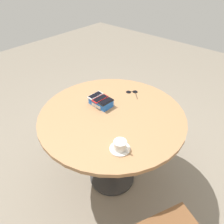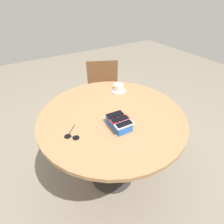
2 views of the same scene
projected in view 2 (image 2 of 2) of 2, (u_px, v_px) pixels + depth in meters
name	position (u px, v px, depth m)	size (l,w,h in m)	color
ground_plane	(112.00, 174.00, 1.83)	(8.00, 8.00, 0.00)	gray
round_table	(112.00, 124.00, 1.43)	(1.14, 1.14, 0.79)	#2D2D2D
phone_box	(119.00, 123.00, 1.23)	(0.18, 0.12, 0.06)	blue
phone_white	(124.00, 124.00, 1.17)	(0.06, 0.13, 0.01)	silver
phone_red	(120.00, 119.00, 1.21)	(0.07, 0.14, 0.01)	red
phone_black	(115.00, 115.00, 1.26)	(0.06, 0.13, 0.01)	black
saucer	(119.00, 90.00, 1.66)	(0.13, 0.13, 0.01)	silver
coffee_cup	(118.00, 87.00, 1.64)	(0.12, 0.09, 0.06)	silver
sunglasses	(72.00, 136.00, 1.16)	(0.15, 0.11, 0.01)	black
chair_near_window	(104.00, 92.00, 2.34)	(0.57, 0.57, 0.82)	brown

